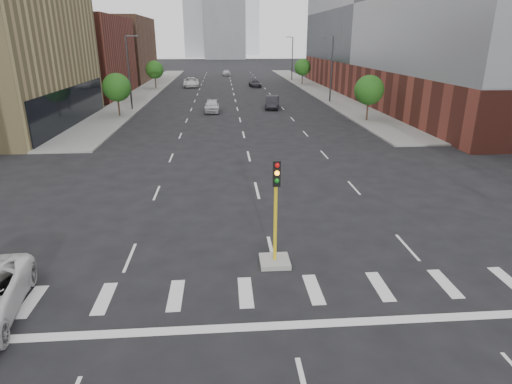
{
  "coord_description": "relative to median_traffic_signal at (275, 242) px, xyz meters",
  "views": [
    {
      "loc": [
        -1.96,
        -6.32,
        8.64
      ],
      "look_at": [
        -0.63,
        10.74,
        2.5
      ],
      "focal_mm": 30.0,
      "sensor_mm": 36.0,
      "label": 1
    }
  ],
  "objects": [
    {
      "name": "sidewalk_left_far",
      "position": [
        -15.0,
        65.03,
        -0.9
      ],
      "size": [
        5.0,
        92.0,
        0.15
      ],
      "primitive_type": "cube",
      "color": "gray",
      "rests_on": "ground"
    },
    {
      "name": "sidewalk_right_far",
      "position": [
        15.0,
        65.03,
        -0.9
      ],
      "size": [
        5.0,
        92.0,
        0.15
      ],
      "primitive_type": "cube",
      "color": "gray",
      "rests_on": "ground"
    },
    {
      "name": "building_left_far_a",
      "position": [
        -27.5,
        57.03,
        5.03
      ],
      "size": [
        20.0,
        22.0,
        12.0
      ],
      "primitive_type": "cube",
      "color": "brown",
      "rests_on": "ground"
    },
    {
      "name": "building_left_far_b",
      "position": [
        -27.5,
        83.03,
        5.53
      ],
      "size": [
        20.0,
        24.0,
        13.0
      ],
      "primitive_type": "cube",
      "color": "brown",
      "rests_on": "ground"
    },
    {
      "name": "building_right_main",
      "position": [
        29.5,
        51.03,
        10.03
      ],
      "size": [
        24.0,
        70.0,
        22.0
      ],
      "color": "brown",
      "rests_on": "ground"
    },
    {
      "name": "tower_mid",
      "position": [
        0.0,
        191.03,
        21.03
      ],
      "size": [
        18.0,
        18.0,
        44.0
      ],
      "primitive_type": "cube",
      "color": "slate",
      "rests_on": "ground"
    },
    {
      "name": "median_traffic_signal",
      "position": [
        0.0,
        0.0,
        0.0
      ],
      "size": [
        1.2,
        1.2,
        4.4
      ],
      "color": "#999993",
      "rests_on": "ground"
    },
    {
      "name": "streetlight_right_a",
      "position": [
        13.41,
        46.03,
        4.04
      ],
      "size": [
        1.6,
        0.22,
        9.07
      ],
      "color": "#2D2D30",
      "rests_on": "ground"
    },
    {
      "name": "streetlight_right_b",
      "position": [
        13.41,
        81.03,
        4.04
      ],
      "size": [
        1.6,
        0.22,
        9.07
      ],
      "color": "#2D2D30",
      "rests_on": "ground"
    },
    {
      "name": "streetlight_left",
      "position": [
        -13.41,
        41.03,
        4.04
      ],
      "size": [
        1.6,
        0.22,
        9.07
      ],
      "color": "#2D2D30",
      "rests_on": "ground"
    },
    {
      "name": "tree_left_near",
      "position": [
        -14.0,
        36.03,
        2.42
      ],
      "size": [
        3.2,
        3.2,
        4.85
      ],
      "color": "#382619",
      "rests_on": "ground"
    },
    {
      "name": "tree_left_far",
      "position": [
        -14.0,
        66.03,
        2.42
      ],
      "size": [
        3.2,
        3.2,
        4.85
      ],
      "color": "#382619",
      "rests_on": "ground"
    },
    {
      "name": "tree_right_near",
      "position": [
        14.0,
        31.03,
        2.42
      ],
      "size": [
        3.2,
        3.2,
        4.85
      ],
      "color": "#382619",
      "rests_on": "ground"
    },
    {
      "name": "tree_right_far",
      "position": [
        14.0,
        71.03,
        2.42
      ],
      "size": [
        3.2,
        3.2,
        4.85
      ],
      "color": "#382619",
      "rests_on": "ground"
    },
    {
      "name": "car_near_left",
      "position": [
        -3.22,
        38.79,
        -0.17
      ],
      "size": [
        2.03,
        4.77,
        1.61
      ],
      "primitive_type": "imported",
      "rotation": [
        0.0,
        0.0,
        -0.03
      ],
      "color": "#BCBCC1",
      "rests_on": "ground"
    },
    {
      "name": "car_mid_right",
      "position": [
        4.59,
        41.0,
        -0.19
      ],
      "size": [
        2.38,
        4.98,
        1.57
      ],
      "primitive_type": "imported",
      "rotation": [
        0.0,
        0.0,
        -0.15
      ],
      "color": "black",
      "rests_on": "ground"
    },
    {
      "name": "car_far_left",
      "position": [
        -7.77,
        68.98,
        -0.11
      ],
      "size": [
        3.24,
        6.37,
        1.72
      ],
      "primitive_type": "imported",
      "rotation": [
        0.0,
        0.0,
        0.06
      ],
      "color": "silver",
      "rests_on": "ground"
    },
    {
      "name": "car_deep_right",
      "position": [
        4.34,
        67.68,
        -0.31
      ],
      "size": [
        2.38,
        4.77,
        1.33
      ],
      "primitive_type": "imported",
      "rotation": [
        0.0,
        0.0,
        0.12
      ],
      "color": "#232228",
      "rests_on": "ground"
    },
    {
      "name": "car_distant",
      "position": [
        -0.74,
        94.23,
        -0.23
      ],
      "size": [
        2.09,
        4.5,
        1.49
      ],
      "primitive_type": "imported",
      "rotation": [
        0.0,
        0.0,
        0.08
      ],
      "color": "#B6B5BA",
      "rests_on": "ground"
    }
  ]
}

